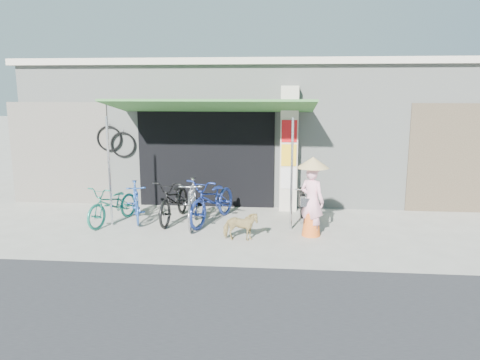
# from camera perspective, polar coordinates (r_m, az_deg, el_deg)

# --- Properties ---
(ground) EXTENTS (80.00, 80.00, 0.00)m
(ground) POSITION_cam_1_polar(r_m,az_deg,el_deg) (9.32, 0.66, -7.25)
(ground) COLOR #ABA79A
(ground) RESTS_ON ground
(bicycle_shop) EXTENTS (12.30, 5.30, 3.66)m
(bicycle_shop) POSITION_cam_1_polar(r_m,az_deg,el_deg) (13.98, 2.38, 6.56)
(bicycle_shop) COLOR #959A92
(bicycle_shop) RESTS_ON ground
(shop_pillar) EXTENTS (0.42, 0.44, 3.00)m
(shop_pillar) POSITION_cam_1_polar(r_m,az_deg,el_deg) (11.36, 5.98, 3.77)
(shop_pillar) COLOR beige
(shop_pillar) RESTS_ON ground
(awning) EXTENTS (4.60, 1.88, 2.72)m
(awning) POSITION_cam_1_polar(r_m,az_deg,el_deg) (10.58, -3.52, 8.79)
(awning) COLOR #32672E
(awning) RESTS_ON ground
(neighbour_right) EXTENTS (2.60, 0.06, 2.60)m
(neighbour_right) POSITION_cam_1_polar(r_m,az_deg,el_deg) (12.30, 25.68, 2.35)
(neighbour_right) COLOR brown
(neighbour_right) RESTS_ON ground
(neighbour_left) EXTENTS (2.60, 0.06, 2.60)m
(neighbour_left) POSITION_cam_1_polar(r_m,az_deg,el_deg) (12.87, -21.12, 3.05)
(neighbour_left) COLOR #6B665B
(neighbour_left) RESTS_ON ground
(bike_teal) EXTENTS (1.06, 1.76, 0.87)m
(bike_teal) POSITION_cam_1_polar(r_m,az_deg,el_deg) (10.66, -15.18, -2.86)
(bike_teal) COLOR #186D5A
(bike_teal) RESTS_ON ground
(bike_blue) EXTENTS (0.91, 1.51, 0.88)m
(bike_blue) POSITION_cam_1_polar(r_m,az_deg,el_deg) (10.76, -12.57, -2.58)
(bike_blue) COLOR #214798
(bike_blue) RESTS_ON ground
(bike_black) EXTENTS (0.81, 1.89, 0.97)m
(bike_black) POSITION_cam_1_polar(r_m,az_deg,el_deg) (10.58, -7.98, -2.40)
(bike_black) COLOR black
(bike_black) RESTS_ON ground
(bike_silver) EXTENTS (0.66, 1.74, 1.02)m
(bike_silver) POSITION_cam_1_polar(r_m,az_deg,el_deg) (10.14, -5.82, -2.79)
(bike_silver) COLOR #AFADB2
(bike_silver) RESTS_ON ground
(bike_navy) EXTENTS (1.29, 2.08, 1.03)m
(bike_navy) POSITION_cam_1_polar(r_m,az_deg,el_deg) (10.37, -3.33, -2.41)
(bike_navy) COLOR navy
(bike_navy) RESTS_ON ground
(street_dog) EXTENTS (0.70, 0.34, 0.58)m
(street_dog) POSITION_cam_1_polar(r_m,az_deg,el_deg) (9.17, 0.05, -5.66)
(street_dog) COLOR tan
(street_dog) RESTS_ON ground
(moped) EXTENTS (0.46, 1.63, 0.92)m
(moped) POSITION_cam_1_polar(r_m,az_deg,el_deg) (10.30, 7.88, -3.14)
(moped) COLOR black
(moped) RESTS_ON ground
(nun) EXTENTS (0.64, 0.64, 1.61)m
(nun) POSITION_cam_1_polar(r_m,az_deg,el_deg) (9.47, 8.77, -2.01)
(nun) COLOR #FFABBF
(nun) RESTS_ON ground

